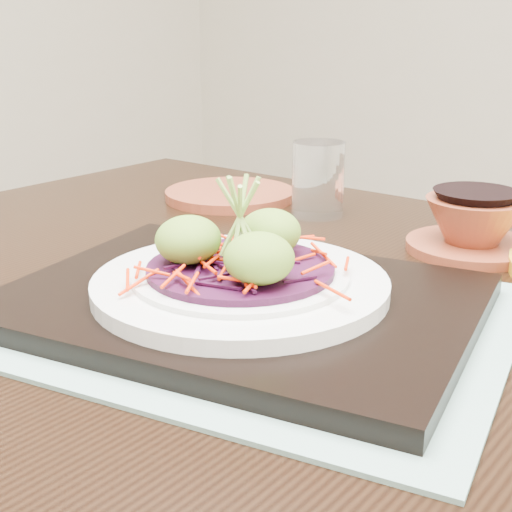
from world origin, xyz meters
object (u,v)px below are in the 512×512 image
Objects in this scene: serving_tray at (241,302)px; terracotta_bowl_set at (473,228)px; terracotta_side_plate at (230,194)px; dining_table at (312,391)px; water_glass at (318,179)px; white_plate at (240,283)px.

terracotta_bowl_set is at bearing 62.08° from serving_tray.
terracotta_bowl_set reaches higher than serving_tray.
terracotta_side_plate is (-0.28, 0.30, -0.01)m from serving_tray.
dining_table is 0.31m from water_glass.
white_plate is (-0.00, 0.00, 0.02)m from serving_tray.
dining_table is at bearing 60.17° from serving_tray.
serving_tray reaches higher than terracotta_side_plate.
white_plate reaches higher than dining_table.
serving_tray is 4.05× the size of water_glass.
serving_tray is at bearing -14.04° from white_plate.
white_plate is 1.42× the size of terracotta_bowl_set.
terracotta_bowl_set is at bearing 75.34° from white_plate.
dining_table is 0.25m from terracotta_bowl_set.
dining_table is 6.66× the size of terracotta_side_plate.
dining_table is 12.76× the size of water_glass.
white_plate is 2.63× the size of water_glass.
water_glass is (-0.14, 0.30, 0.02)m from white_plate.
serving_tray reaches higher than dining_table.
serving_tray is 2.19× the size of terracotta_bowl_set.
serving_tray is (-0.02, -0.08, 0.11)m from dining_table.
water_glass is at bearing 175.49° from terracotta_bowl_set.
serving_tray is at bearing -47.04° from terracotta_side_plate.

